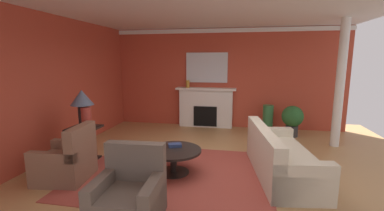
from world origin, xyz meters
The scene contains 20 objects.
ground_plane centered at (0.00, 0.00, 0.00)m, with size 8.63×8.63×0.00m, color tan.
wall_fireplace centered at (0.00, 3.38, 1.48)m, with size 7.07×0.12×2.95m, color #B7422D.
wall_window centered at (-3.30, 0.30, 1.48)m, with size 0.12×7.24×2.95m, color #B7422D.
ceiling_panel centered at (0.00, 0.30, 2.98)m, with size 7.07×7.24×0.06m, color white.
crown_moulding centered at (0.00, 3.30, 2.87)m, with size 7.07×0.08×0.12m, color white.
area_rug centered at (-0.55, -0.29, 0.01)m, with size 3.38×2.71×0.01m, color #993D33.
fireplace centered at (-0.46, 3.17, 0.57)m, with size 1.80×0.35×1.20m.
mantel_mirror centered at (-0.46, 3.29, 1.80)m, with size 1.25×0.04×0.89m, color silver.
sofa centered at (1.32, -0.02, 0.30)m, with size 1.20×2.21×0.85m.
armchair_near_window centered at (-2.27, -0.88, 0.31)m, with size 0.88×0.88×0.95m.
armchair_facing_fireplace centered at (-0.73, -1.78, 0.31)m, with size 0.84×0.84×0.95m.
coffee_table centered at (-0.55, -0.29, 0.34)m, with size 1.00×1.00×0.45m.
side_table centered at (-2.46, -0.04, 0.40)m, with size 0.56×0.56×0.70m.
table_lamp centered at (-2.46, -0.04, 1.22)m, with size 0.44×0.44×0.75m.
vase_on_side_table centered at (-2.31, -0.16, 0.92)m, with size 0.19×0.19×0.43m, color #9E3328.
vase_mantel_left centered at (-1.01, 3.12, 1.31)m, with size 0.10×0.10×0.22m, color #B7892D.
vase_tall_corner centered at (1.35, 2.87, 0.39)m, with size 0.29×0.29×0.78m, color #33703D.
book_red_cover centered at (-0.56, -0.14, 0.48)m, with size 0.23×0.15×0.06m, color navy.
potted_plant centered at (1.95, 2.56, 0.49)m, with size 0.56×0.56×0.83m.
column_white centered at (2.82, 1.94, 1.48)m, with size 0.20×0.20×2.95m, color white.
Camera 1 is at (0.63, -4.63, 2.02)m, focal length 24.58 mm.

